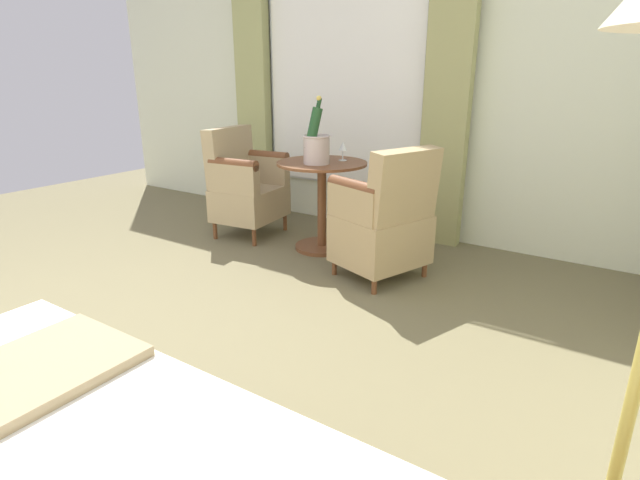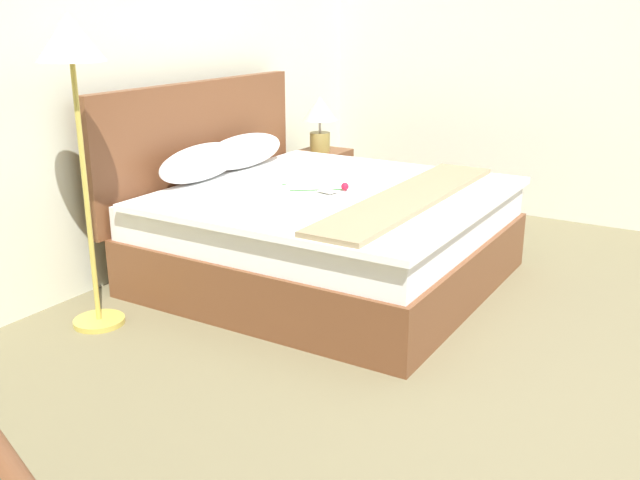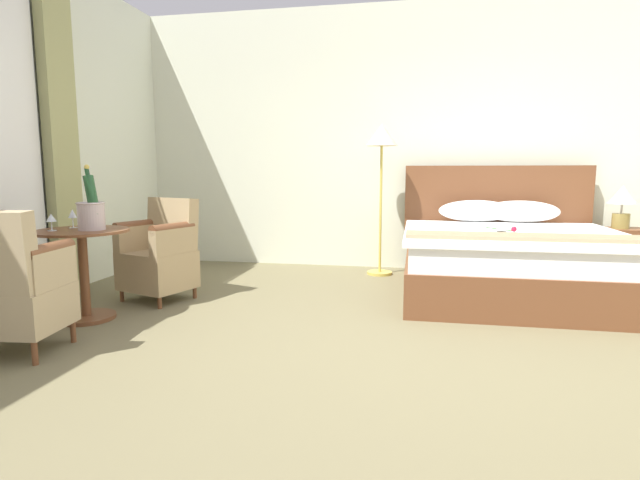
# 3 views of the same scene
# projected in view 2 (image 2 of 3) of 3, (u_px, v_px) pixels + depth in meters

# --- Properties ---
(ground_plane) EXTENTS (7.84, 7.84, 0.00)m
(ground_plane) POSITION_uv_depth(u_px,v_px,m) (555.00, 427.00, 2.99)
(ground_plane) COLOR #6E6647
(wall_headboard_side) EXTENTS (6.46, 0.12, 3.04)m
(wall_headboard_side) POSITION_uv_depth(u_px,v_px,m) (49.00, 37.00, 3.96)
(wall_headboard_side) COLOR silver
(wall_headboard_side) RESTS_ON ground
(bed) EXTENTS (1.99, 2.06, 1.21)m
(bed) POSITION_uv_depth(u_px,v_px,m) (318.00, 227.00, 4.55)
(bed) COLOR brown
(bed) RESTS_ON ground
(nightstand) EXTENTS (0.51, 0.37, 0.57)m
(nightstand) POSITION_uv_depth(u_px,v_px,m) (320.00, 185.00, 5.89)
(nightstand) COLOR brown
(nightstand) RESTS_ON ground
(bedside_lamp) EXTENTS (0.28, 0.28, 0.44)m
(bedside_lamp) POSITION_uv_depth(u_px,v_px,m) (320.00, 116.00, 5.72)
(bedside_lamp) COLOR olive
(bedside_lamp) RESTS_ON nightstand
(floor_lamp_brass) EXTENTS (0.35, 0.35, 1.66)m
(floor_lamp_brass) POSITION_uv_depth(u_px,v_px,m) (73.00, 67.00, 3.54)
(floor_lamp_brass) COLOR gold
(floor_lamp_brass) RESTS_ON ground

